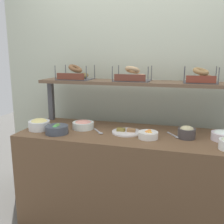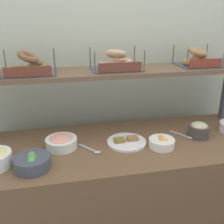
{
  "view_description": "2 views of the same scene",
  "coord_description": "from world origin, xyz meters",
  "px_view_note": "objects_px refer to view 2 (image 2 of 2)",
  "views": [
    {
      "loc": [
        0.48,
        -2.16,
        1.52
      ],
      "look_at": [
        -0.15,
        0.07,
        1.01
      ],
      "focal_mm": 42.14,
      "sensor_mm": 36.0,
      "label": 1
    },
    {
      "loc": [
        -0.41,
        -1.5,
        1.67
      ],
      "look_at": [
        -0.09,
        0.03,
        1.07
      ],
      "focal_mm": 42.86,
      "sensor_mm": 36.0,
      "label": 2
    }
  ],
  "objects_px": {
    "bowl_hummus": "(199,130)",
    "bowl_veggie_mix": "(32,162)",
    "bagel_basket_everything": "(197,59)",
    "bowl_lox_spread": "(61,142)",
    "bowl_fruit_salad": "(162,143)",
    "bagel_basket_plain": "(116,63)",
    "serving_plate_white": "(126,142)",
    "serving_spoon_by_edge": "(93,150)",
    "bagel_basket_cinnamon_raisin": "(29,67)",
    "serving_spoon_near_plate": "(185,136)"
  },
  "relations": [
    {
      "from": "serving_plate_white",
      "to": "bowl_fruit_salad",
      "type": "bearing_deg",
      "value": -24.09
    },
    {
      "from": "bowl_veggie_mix",
      "to": "serving_plate_white",
      "type": "bearing_deg",
      "value": 17.01
    },
    {
      "from": "bowl_hummus",
      "to": "serving_spoon_by_edge",
      "type": "xyz_separation_m",
      "value": [
        -0.74,
        -0.06,
        -0.04
      ]
    },
    {
      "from": "bowl_fruit_salad",
      "to": "bowl_hummus",
      "type": "bearing_deg",
      "value": 16.55
    },
    {
      "from": "serving_spoon_near_plate",
      "to": "bagel_basket_plain",
      "type": "distance_m",
      "value": 0.69
    },
    {
      "from": "bowl_fruit_salad",
      "to": "serving_spoon_by_edge",
      "type": "bearing_deg",
      "value": 175.49
    },
    {
      "from": "bowl_lox_spread",
      "to": "bagel_basket_everything",
      "type": "distance_m",
      "value": 1.13
    },
    {
      "from": "bowl_hummus",
      "to": "serving_plate_white",
      "type": "xyz_separation_m",
      "value": [
        -0.51,
        0.0,
        -0.04
      ]
    },
    {
      "from": "bowl_hummus",
      "to": "bowl_fruit_salad",
      "type": "distance_m",
      "value": 0.32
    },
    {
      "from": "bowl_lox_spread",
      "to": "bagel_basket_cinnamon_raisin",
      "type": "relative_size",
      "value": 0.6
    },
    {
      "from": "bowl_fruit_salad",
      "to": "serving_plate_white",
      "type": "height_order",
      "value": "bowl_fruit_salad"
    },
    {
      "from": "serving_plate_white",
      "to": "bagel_basket_everything",
      "type": "distance_m",
      "value": 0.81
    },
    {
      "from": "bowl_hummus",
      "to": "bowl_veggie_mix",
      "type": "relative_size",
      "value": 0.72
    },
    {
      "from": "bowl_lox_spread",
      "to": "bowl_veggie_mix",
      "type": "xyz_separation_m",
      "value": [
        -0.16,
        -0.21,
        -0.0
      ]
    },
    {
      "from": "bowl_fruit_salad",
      "to": "bagel_basket_plain",
      "type": "xyz_separation_m",
      "value": [
        -0.22,
        0.37,
        0.45
      ]
    },
    {
      "from": "bagel_basket_plain",
      "to": "bagel_basket_everything",
      "type": "xyz_separation_m",
      "value": [
        0.61,
        0.01,
        0.0
      ]
    },
    {
      "from": "serving_spoon_near_plate",
      "to": "bagel_basket_everything",
      "type": "relative_size",
      "value": 0.52
    },
    {
      "from": "serving_spoon_near_plate",
      "to": "bagel_basket_plain",
      "type": "bearing_deg",
      "value": 148.03
    },
    {
      "from": "bowl_lox_spread",
      "to": "bowl_fruit_salad",
      "type": "bearing_deg",
      "value": -11.24
    },
    {
      "from": "bowl_lox_spread",
      "to": "bagel_basket_plain",
      "type": "relative_size",
      "value": 0.59
    },
    {
      "from": "serving_spoon_by_edge",
      "to": "bowl_veggie_mix",
      "type": "bearing_deg",
      "value": -161.38
    },
    {
      "from": "bowl_fruit_salad",
      "to": "bagel_basket_cinnamon_raisin",
      "type": "xyz_separation_m",
      "value": [
        -0.79,
        0.36,
        0.45
      ]
    },
    {
      "from": "bowl_fruit_salad",
      "to": "bowl_veggie_mix",
      "type": "bearing_deg",
      "value": -173.96
    },
    {
      "from": "serving_spoon_by_edge",
      "to": "bowl_hummus",
      "type": "bearing_deg",
      "value": 4.28
    },
    {
      "from": "bowl_hummus",
      "to": "bowl_fruit_salad",
      "type": "xyz_separation_m",
      "value": [
        -0.3,
        -0.09,
        -0.02
      ]
    },
    {
      "from": "bowl_fruit_salad",
      "to": "serving_spoon_near_plate",
      "type": "height_order",
      "value": "bowl_fruit_salad"
    },
    {
      "from": "bagel_basket_plain",
      "to": "bowl_fruit_salad",
      "type": "bearing_deg",
      "value": -59.43
    },
    {
      "from": "bowl_fruit_salad",
      "to": "bagel_basket_everything",
      "type": "relative_size",
      "value": 0.56
    },
    {
      "from": "bagel_basket_plain",
      "to": "bagel_basket_everything",
      "type": "relative_size",
      "value": 1.16
    },
    {
      "from": "bowl_fruit_salad",
      "to": "bagel_basket_plain",
      "type": "relative_size",
      "value": 0.48
    },
    {
      "from": "serving_spoon_near_plate",
      "to": "serving_spoon_by_edge",
      "type": "bearing_deg",
      "value": -174.16
    },
    {
      "from": "bowl_lox_spread",
      "to": "bowl_fruit_salad",
      "type": "relative_size",
      "value": 1.21
    },
    {
      "from": "bowl_veggie_mix",
      "to": "bagel_basket_plain",
      "type": "xyz_separation_m",
      "value": [
        0.57,
        0.45,
        0.44
      ]
    },
    {
      "from": "bowl_fruit_salad",
      "to": "serving_spoon_by_edge",
      "type": "xyz_separation_m",
      "value": [
        -0.44,
        0.03,
        -0.02
      ]
    },
    {
      "from": "bowl_fruit_salad",
      "to": "bagel_basket_plain",
      "type": "bearing_deg",
      "value": 120.57
    },
    {
      "from": "serving_plate_white",
      "to": "bagel_basket_plain",
      "type": "height_order",
      "value": "bagel_basket_plain"
    },
    {
      "from": "bagel_basket_cinnamon_raisin",
      "to": "bowl_lox_spread",
      "type": "bearing_deg",
      "value": -54.05
    },
    {
      "from": "bagel_basket_plain",
      "to": "bagel_basket_everything",
      "type": "bearing_deg",
      "value": 0.78
    },
    {
      "from": "serving_plate_white",
      "to": "serving_spoon_near_plate",
      "type": "relative_size",
      "value": 1.69
    },
    {
      "from": "bowl_lox_spread",
      "to": "bagel_basket_plain",
      "type": "height_order",
      "value": "bagel_basket_plain"
    },
    {
      "from": "bowl_fruit_salad",
      "to": "bagel_basket_cinnamon_raisin",
      "type": "height_order",
      "value": "bagel_basket_cinnamon_raisin"
    },
    {
      "from": "bowl_hummus",
      "to": "bagel_basket_everything",
      "type": "xyz_separation_m",
      "value": [
        0.09,
        0.29,
        0.43
      ]
    },
    {
      "from": "bowl_lox_spread",
      "to": "bagel_basket_everything",
      "type": "xyz_separation_m",
      "value": [
        1.01,
        0.25,
        0.44
      ]
    },
    {
      "from": "serving_spoon_by_edge",
      "to": "bagel_basket_cinnamon_raisin",
      "type": "bearing_deg",
      "value": 137.8
    },
    {
      "from": "bagel_basket_cinnamon_raisin",
      "to": "bagel_basket_everything",
      "type": "distance_m",
      "value": 1.18
    },
    {
      "from": "bagel_basket_plain",
      "to": "bowl_hummus",
      "type": "bearing_deg",
      "value": -28.24
    },
    {
      "from": "bowl_lox_spread",
      "to": "serving_spoon_by_edge",
      "type": "distance_m",
      "value": 0.21
    },
    {
      "from": "serving_spoon_near_plate",
      "to": "bagel_basket_cinnamon_raisin",
      "type": "bearing_deg",
      "value": 165.75
    },
    {
      "from": "bowl_lox_spread",
      "to": "bowl_veggie_mix",
      "type": "bearing_deg",
      "value": -128.26
    },
    {
      "from": "bagel_basket_everything",
      "to": "bowl_lox_spread",
      "type": "bearing_deg",
      "value": -165.94
    }
  ]
}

